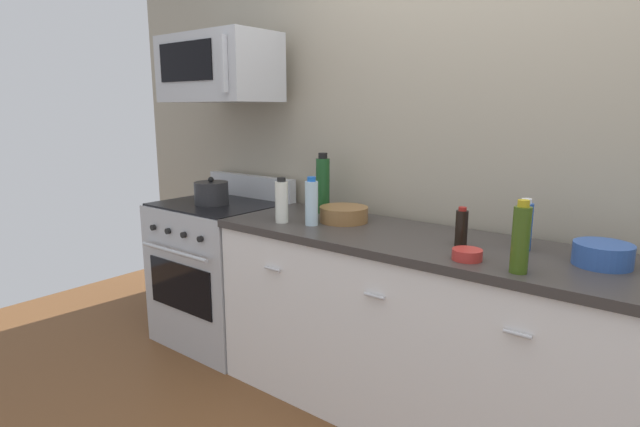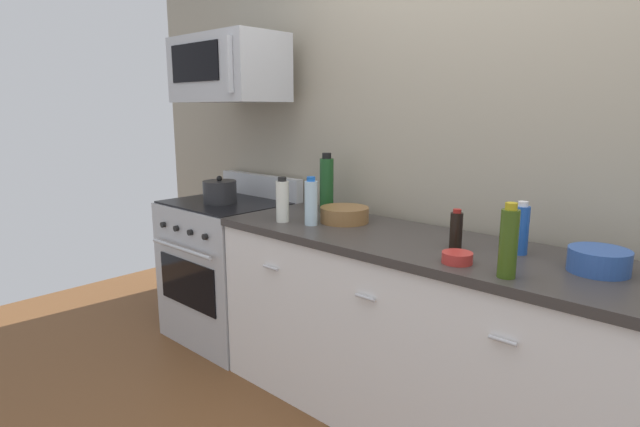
{
  "view_description": "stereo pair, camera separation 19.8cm",
  "coord_description": "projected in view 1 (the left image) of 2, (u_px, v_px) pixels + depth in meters",
  "views": [
    {
      "loc": [
        0.79,
        -2.08,
        1.51
      ],
      "look_at": [
        -0.82,
        -0.05,
        0.97
      ],
      "focal_mm": 28.45,
      "sensor_mm": 36.0,
      "label": 1
    },
    {
      "loc": [
        0.94,
        -1.95,
        1.51
      ],
      "look_at": [
        -0.82,
        -0.05,
        0.97
      ],
      "focal_mm": 28.45,
      "sensor_mm": 36.0,
      "label": 2
    }
  ],
  "objects": [
    {
      "name": "back_wall",
      "position": [
        513.0,
        143.0,
        2.43
      ],
      "size": [
        5.71,
        0.1,
        2.7
      ],
      "primitive_type": "cube",
      "color": "#9E937F",
      "rests_on": "ground_plane"
    },
    {
      "name": "bottle_soy_sauce_dark",
      "position": [
        461.0,
        228.0,
        2.21
      ],
      "size": [
        0.05,
        0.05,
        0.17
      ],
      "color": "black",
      "rests_on": "countertop_slab"
    },
    {
      "name": "stockpot",
      "position": [
        211.0,
        193.0,
        3.17
      ],
      "size": [
        0.21,
        0.21,
        0.17
      ],
      "color": "#262628",
      "rests_on": "range_oven"
    },
    {
      "name": "counter_unit",
      "position": [
        468.0,
        345.0,
        2.29
      ],
      "size": [
        2.62,
        0.66,
        0.92
      ],
      "color": "white",
      "rests_on": "ground_plane"
    },
    {
      "name": "bottle_wine_green",
      "position": [
        323.0,
        185.0,
        2.91
      ],
      "size": [
        0.08,
        0.08,
        0.35
      ],
      "color": "#19471E",
      "rests_on": "countertop_slab"
    },
    {
      "name": "bottle_vinegar_white",
      "position": [
        282.0,
        201.0,
        2.66
      ],
      "size": [
        0.07,
        0.07,
        0.24
      ],
      "color": "silver",
      "rests_on": "countertop_slab"
    },
    {
      "name": "bottle_soda_blue",
      "position": [
        525.0,
        226.0,
        2.15
      ],
      "size": [
        0.06,
        0.06,
        0.22
      ],
      "color": "#1E4CA5",
      "rests_on": "countertop_slab"
    },
    {
      "name": "bowl_red_small",
      "position": [
        467.0,
        254.0,
        2.02
      ],
      "size": [
        0.12,
        0.12,
        0.04
      ],
      "color": "#B72D28",
      "rests_on": "countertop_slab"
    },
    {
      "name": "bowl_blue_mixing",
      "position": [
        603.0,
        254.0,
        1.94
      ],
      "size": [
        0.22,
        0.22,
        0.09
      ],
      "color": "#2D519E",
      "rests_on": "countertop_slab"
    },
    {
      "name": "microwave",
      "position": [
        219.0,
        69.0,
        3.09
      ],
      "size": [
        0.74,
        0.44,
        0.4
      ],
      "color": "#B7BABF"
    },
    {
      "name": "bowl_wooden_salad",
      "position": [
        344.0,
        214.0,
        2.7
      ],
      "size": [
        0.26,
        0.26,
        0.08
      ],
      "color": "brown",
      "rests_on": "countertop_slab"
    },
    {
      "name": "bottle_water_clear",
      "position": [
        312.0,
        202.0,
        2.6
      ],
      "size": [
        0.07,
        0.07,
        0.25
      ],
      "color": "silver",
      "rests_on": "countertop_slab"
    },
    {
      "name": "bottle_olive_oil",
      "position": [
        521.0,
        239.0,
        1.84
      ],
      "size": [
        0.06,
        0.06,
        0.27
      ],
      "color": "#385114",
      "rests_on": "countertop_slab"
    },
    {
      "name": "range_oven",
      "position": [
        221.0,
        271.0,
        3.32
      ],
      "size": [
        0.76,
        0.69,
        1.07
      ],
      "color": "#B7BABF",
      "rests_on": "ground_plane"
    }
  ]
}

